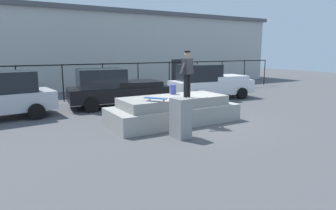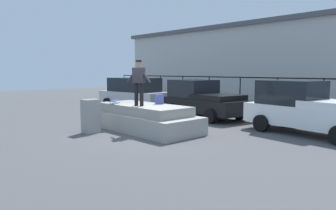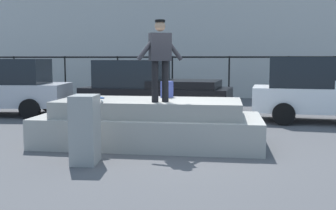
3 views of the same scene
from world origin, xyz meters
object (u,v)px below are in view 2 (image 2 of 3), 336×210
car_silver_hatchback_near (134,93)px  car_black_pickup_mid (201,99)px  car_white_pickup_far (307,108)px  utility_box (91,116)px  skateboarder (139,80)px  backpack (159,99)px  skateboard (115,101)px

car_silver_hatchback_near → car_black_pickup_mid: size_ratio=0.96×
car_white_pickup_far → utility_box: car_white_pickup_far is taller
skateboarder → utility_box: bearing=-130.3°
car_silver_hatchback_near → car_white_pickup_far: (10.56, -0.13, -0.03)m
backpack → utility_box: backpack is taller
backpack → car_black_pickup_mid: car_black_pickup_mid is taller
backpack → utility_box: 2.68m
car_black_pickup_mid → car_white_pickup_far: 5.42m
backpack → car_black_pickup_mid: bearing=-147.8°
skateboarder → car_white_pickup_far: (4.36, 4.23, -1.02)m
skateboard → utility_box: bearing=-79.1°
backpack → car_white_pickup_far: bearing=142.9°
backpack → car_silver_hatchback_near: car_silver_hatchback_near is taller
skateboard → backpack: size_ratio=2.04×
utility_box → skateboard: bearing=96.3°
skateboarder → backpack: size_ratio=4.45×
car_black_pickup_mid → skateboard: bearing=-94.2°
backpack → utility_box: size_ratio=0.30×
car_white_pickup_far → skateboard: bearing=-142.6°
backpack → car_black_pickup_mid: (-1.03, 3.64, -0.27)m
skateboarder → car_white_pickup_far: skateboarder is taller
car_black_pickup_mid → utility_box: bearing=-91.1°
skateboarder → backpack: 1.28m
skateboarder → car_white_pickup_far: size_ratio=0.35×
skateboard → car_silver_hatchback_near: 6.60m
car_black_pickup_mid → car_white_pickup_far: car_white_pickup_far is taller
skateboarder → car_black_pickup_mid: (-1.04, 4.64, -1.06)m
car_white_pickup_far → utility_box: bearing=-134.6°
skateboarder → car_silver_hatchback_near: skateboarder is taller
car_silver_hatchback_near → car_white_pickup_far: 10.56m
car_white_pickup_far → car_black_pickup_mid: bearing=175.7°
skateboarder → car_silver_hatchback_near: (-6.20, 4.36, -0.98)m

